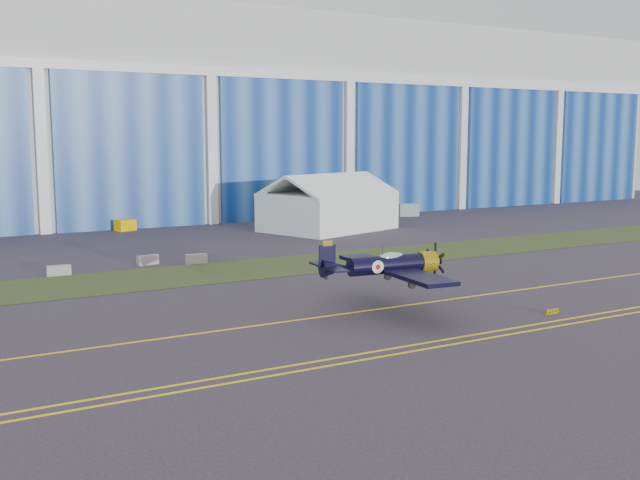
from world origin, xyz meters
TOP-DOWN VIEW (x-y plane):
  - ground at (0.00, 0.00)m, footprint 260.00×260.00m
  - grass_median at (0.00, 14.00)m, footprint 260.00×10.00m
  - hangar at (0.00, 71.79)m, footprint 220.00×45.70m
  - taxiway_centreline at (0.00, -5.00)m, footprint 200.00×0.20m
  - edge_line_near at (0.00, -14.50)m, footprint 80.00×0.20m
  - edge_line_far at (0.00, -13.50)m, footprint 80.00×0.20m
  - guard_board_right at (22.00, -12.00)m, footprint 1.20×0.15m
  - warbird at (12.59, -5.99)m, footprint 11.50×13.40m
  - tent at (32.32, 35.48)m, footprint 18.47×15.81m
  - tug at (9.44, 47.65)m, footprint 2.82×2.29m
  - gse_box at (51.41, 44.27)m, footprint 3.42×2.34m
  - barrier_a at (-4.06, 19.14)m, footprint 2.02×0.68m
  - barrier_b at (4.24, 20.80)m, footprint 2.07×0.91m
  - barrier_c at (8.42, 19.21)m, footprint 2.06×0.86m

SIDE VIEW (x-z plane):
  - ground at x=0.00m, z-range 0.00..0.00m
  - taxiway_centreline at x=0.00m, z-range 0.00..0.02m
  - edge_line_near at x=0.00m, z-range 0.00..0.02m
  - edge_line_far at x=0.00m, z-range 0.00..0.02m
  - grass_median at x=0.00m, z-range 0.01..0.03m
  - guard_board_right at x=22.00m, z-range 0.00..0.35m
  - barrier_a at x=-4.06m, z-range 0.00..0.90m
  - barrier_b at x=4.24m, z-range 0.00..0.90m
  - barrier_c at x=8.42m, z-range 0.00..0.90m
  - tug at x=9.44m, z-range 0.00..1.42m
  - gse_box at x=51.41m, z-range 0.00..1.87m
  - warbird at x=12.59m, z-range 1.44..5.13m
  - tent at x=32.32m, z-range 0.00..7.28m
  - hangar at x=0.00m, z-range -0.04..29.96m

